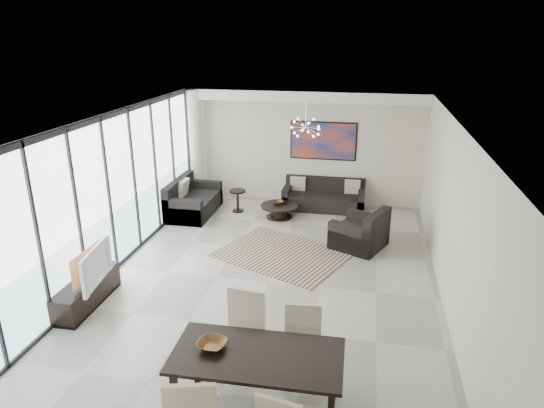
% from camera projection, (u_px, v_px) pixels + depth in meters
% --- Properties ---
extents(room_shell, '(6.00, 9.00, 2.90)m').
position_uv_depth(room_shell, '(294.00, 209.00, 8.16)').
color(room_shell, '#A8A39B').
rests_on(room_shell, ground).
extents(window_wall, '(0.37, 8.95, 2.90)m').
position_uv_depth(window_wall, '(113.00, 195.00, 8.76)').
color(window_wall, silver).
rests_on(window_wall, floor).
extents(soffit, '(5.98, 0.40, 0.26)m').
position_uv_depth(soffit, '(304.00, 96.00, 11.76)').
color(soffit, white).
rests_on(soffit, room_shell).
extents(painting, '(1.68, 0.04, 0.98)m').
position_uv_depth(painting, '(323.00, 141.00, 12.21)').
color(painting, '#BD401A').
rests_on(painting, room_shell).
extents(chandelier, '(0.66, 0.66, 0.71)m').
position_uv_depth(chandelier, '(306.00, 128.00, 10.19)').
color(chandelier, silver).
rests_on(chandelier, room_shell).
extents(rug, '(2.97, 2.67, 0.01)m').
position_uv_depth(rug, '(283.00, 254.00, 9.80)').
color(rug, black).
rests_on(rug, floor).
extents(coffee_table, '(0.90, 0.90, 0.31)m').
position_uv_depth(coffee_table, '(279.00, 210.00, 11.70)').
color(coffee_table, black).
rests_on(coffee_table, floor).
extents(bowl_coffee, '(0.29, 0.29, 0.08)m').
position_uv_depth(bowl_coffee, '(279.00, 202.00, 11.72)').
color(bowl_coffee, brown).
rests_on(bowl_coffee, coffee_table).
extents(sofa_main, '(2.04, 0.83, 0.74)m').
position_uv_depth(sofa_main, '(324.00, 199.00, 12.29)').
color(sofa_main, black).
rests_on(sofa_main, floor).
extents(loveseat, '(0.96, 1.71, 0.85)m').
position_uv_depth(loveseat, '(192.00, 202.00, 11.92)').
color(loveseat, black).
rests_on(loveseat, floor).
extents(armchair, '(1.27, 1.30, 0.84)m').
position_uv_depth(armchair, '(361.00, 234.00, 10.06)').
color(armchair, black).
rests_on(armchair, floor).
extents(side_table, '(0.40, 0.40, 0.55)m').
position_uv_depth(side_table, '(238.00, 197.00, 12.02)').
color(side_table, black).
rests_on(side_table, floor).
extents(tv_console, '(0.41, 1.45, 0.45)m').
position_uv_depth(tv_console, '(87.00, 292.00, 7.95)').
color(tv_console, black).
rests_on(tv_console, floor).
extents(television, '(0.28, 1.08, 0.61)m').
position_uv_depth(television, '(90.00, 265.00, 7.69)').
color(television, gray).
rests_on(television, tv_console).
extents(dining_table, '(1.98, 1.03, 0.81)m').
position_uv_depth(dining_table, '(257.00, 360.00, 5.53)').
color(dining_table, black).
rests_on(dining_table, floor).
extents(dining_chair_nw, '(0.57, 0.57, 1.11)m').
position_uv_depth(dining_chair_nw, '(243.00, 326.00, 6.33)').
color(dining_chair_nw, beige).
rests_on(dining_chair_nw, floor).
extents(dining_chair_ne, '(0.51, 0.51, 1.02)m').
position_uv_depth(dining_chair_ne, '(302.00, 338.00, 6.16)').
color(dining_chair_ne, beige).
rests_on(dining_chair_ne, floor).
extents(bowl_dining, '(0.38, 0.38, 0.08)m').
position_uv_depth(bowl_dining, '(212.00, 344.00, 5.60)').
color(bowl_dining, brown).
rests_on(bowl_dining, dining_table).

